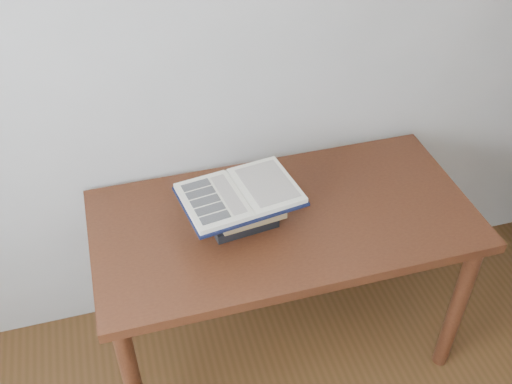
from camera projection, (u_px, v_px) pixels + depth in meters
name	position (u px, v px, depth m)	size (l,w,h in m)	color
desk	(284.00, 236.00, 2.17)	(1.35, 0.67, 0.72)	#492312
book_stack	(242.00, 208.00, 2.04)	(0.27, 0.22, 0.13)	black
open_book	(240.00, 194.00, 1.97)	(0.42, 0.32, 0.03)	black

